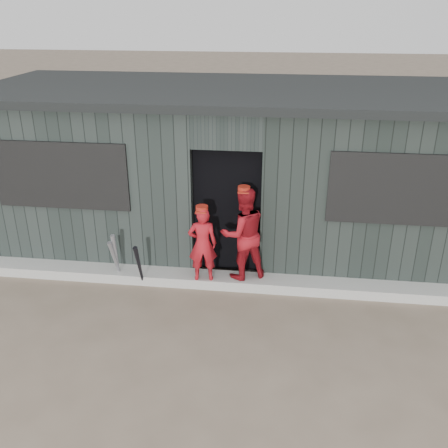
# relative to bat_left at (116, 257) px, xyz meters

# --- Properties ---
(ground) EXTENTS (80.00, 80.00, 0.00)m
(ground) POSITION_rel_bat_left_xyz_m (1.60, -1.74, -0.40)
(ground) COLOR #6E5D4C
(ground) RESTS_ON ground
(curb) EXTENTS (8.00, 0.36, 0.15)m
(curb) POSITION_rel_bat_left_xyz_m (1.60, 0.08, -0.33)
(curb) COLOR #ADADA7
(curb) RESTS_ON ground
(bat_left) EXTENTS (0.09, 0.23, 0.80)m
(bat_left) POSITION_rel_bat_left_xyz_m (0.00, 0.00, 0.00)
(bat_left) COLOR #9999A1
(bat_left) RESTS_ON ground
(bat_mid) EXTENTS (0.15, 0.26, 0.70)m
(bat_mid) POSITION_rel_bat_left_xyz_m (-0.01, -0.02, -0.05)
(bat_mid) COLOR gray
(bat_mid) RESTS_ON ground
(bat_right) EXTENTS (0.09, 0.28, 0.73)m
(bat_right) POSITION_rel_bat_left_xyz_m (0.40, -0.16, -0.04)
(bat_right) COLOR black
(bat_right) RESTS_ON ground
(player_red_left) EXTENTS (0.45, 0.33, 1.12)m
(player_red_left) POSITION_rel_bat_left_xyz_m (1.30, -0.03, 0.31)
(player_red_left) COLOR #B31620
(player_red_left) RESTS_ON curb
(player_red_right) EXTENTS (0.82, 0.75, 1.37)m
(player_red_right) POSITION_rel_bat_left_xyz_m (1.86, 0.13, 0.44)
(player_red_right) COLOR maroon
(player_red_right) RESTS_ON curb
(player_grey_back) EXTENTS (0.71, 0.53, 1.32)m
(player_grey_back) POSITION_rel_bat_left_xyz_m (2.00, 0.62, 0.26)
(player_grey_back) COLOR #A5A5A5
(player_grey_back) RESTS_ON ground
(dugout) EXTENTS (8.30, 3.30, 2.62)m
(dugout) POSITION_rel_bat_left_xyz_m (1.60, 1.76, 0.89)
(dugout) COLOR black
(dugout) RESTS_ON ground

